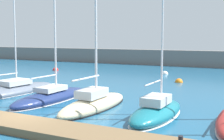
{
  "coord_description": "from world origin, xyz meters",
  "views": [
    {
      "loc": [
        12.23,
        -13.1,
        4.8
      ],
      "look_at": [
        2.15,
        6.79,
        2.41
      ],
      "focal_mm": 49.15,
      "sensor_mm": 36.0,
      "label": 1
    }
  ],
  "objects_px": {
    "sailboat_slate_third": "(11,90)",
    "mooring_buoy_orange": "(179,82)",
    "sailboat_navy_fourth": "(51,96)",
    "mooring_buoy_white": "(165,74)",
    "mooring_buoy_red": "(56,70)",
    "sailboat_teal_sixth": "(157,111)",
    "sailboat_sand_fifth": "(94,103)"
  },
  "relations": [
    {
      "from": "sailboat_slate_third",
      "to": "sailboat_teal_sixth",
      "type": "height_order",
      "value": "sailboat_slate_third"
    },
    {
      "from": "sailboat_sand_fifth",
      "to": "mooring_buoy_white",
      "type": "height_order",
      "value": "sailboat_sand_fifth"
    },
    {
      "from": "sailboat_sand_fifth",
      "to": "mooring_buoy_red",
      "type": "relative_size",
      "value": 17.4
    },
    {
      "from": "mooring_buoy_red",
      "to": "mooring_buoy_white",
      "type": "height_order",
      "value": "mooring_buoy_red"
    },
    {
      "from": "sailboat_slate_third",
      "to": "mooring_buoy_red",
      "type": "xyz_separation_m",
      "value": [
        -7.98,
        16.66,
        -0.3
      ]
    },
    {
      "from": "mooring_buoy_red",
      "to": "mooring_buoy_orange",
      "type": "distance_m",
      "value": 19.46
    },
    {
      "from": "sailboat_slate_third",
      "to": "sailboat_navy_fourth",
      "type": "distance_m",
      "value": 5.03
    },
    {
      "from": "sailboat_navy_fourth",
      "to": "mooring_buoy_orange",
      "type": "distance_m",
      "value": 15.15
    },
    {
      "from": "sailboat_navy_fourth",
      "to": "mooring_buoy_white",
      "type": "height_order",
      "value": "sailboat_navy_fourth"
    },
    {
      "from": "sailboat_slate_third",
      "to": "mooring_buoy_white",
      "type": "height_order",
      "value": "sailboat_slate_third"
    },
    {
      "from": "sailboat_slate_third",
      "to": "mooring_buoy_white",
      "type": "bearing_deg",
      "value": -16.24
    },
    {
      "from": "sailboat_navy_fourth",
      "to": "mooring_buoy_red",
      "type": "bearing_deg",
      "value": 37.87
    },
    {
      "from": "sailboat_teal_sixth",
      "to": "sailboat_slate_third",
      "type": "bearing_deg",
      "value": 83.35
    },
    {
      "from": "sailboat_slate_third",
      "to": "sailboat_navy_fourth",
      "type": "xyz_separation_m",
      "value": [
        4.96,
        -0.84,
        0.05
      ]
    },
    {
      "from": "mooring_buoy_white",
      "to": "sailboat_teal_sixth",
      "type": "bearing_deg",
      "value": -74.18
    },
    {
      "from": "sailboat_sand_fifth",
      "to": "sailboat_teal_sixth",
      "type": "bearing_deg",
      "value": -93.4
    },
    {
      "from": "sailboat_navy_fourth",
      "to": "sailboat_sand_fifth",
      "type": "height_order",
      "value": "sailboat_sand_fifth"
    },
    {
      "from": "sailboat_sand_fifth",
      "to": "mooring_buoy_orange",
      "type": "bearing_deg",
      "value": -6.71
    },
    {
      "from": "sailboat_teal_sixth",
      "to": "mooring_buoy_orange",
      "type": "bearing_deg",
      "value": 10.98
    },
    {
      "from": "sailboat_navy_fourth",
      "to": "mooring_buoy_orange",
      "type": "bearing_deg",
      "value": -22.66
    },
    {
      "from": "sailboat_navy_fourth",
      "to": "sailboat_slate_third",
      "type": "bearing_deg",
      "value": 81.77
    },
    {
      "from": "sailboat_navy_fourth",
      "to": "mooring_buoy_orange",
      "type": "relative_size",
      "value": 14.99
    },
    {
      "from": "sailboat_navy_fourth",
      "to": "sailboat_teal_sixth",
      "type": "xyz_separation_m",
      "value": [
        8.7,
        -1.08,
        0.02
      ]
    },
    {
      "from": "sailboat_sand_fifth",
      "to": "mooring_buoy_red",
      "type": "distance_m",
      "value": 25.0
    },
    {
      "from": "mooring_buoy_orange",
      "to": "mooring_buoy_red",
      "type": "bearing_deg",
      "value": 169.13
    },
    {
      "from": "sailboat_sand_fifth",
      "to": "sailboat_teal_sixth",
      "type": "height_order",
      "value": "sailboat_sand_fifth"
    },
    {
      "from": "mooring_buoy_red",
      "to": "sailboat_slate_third",
      "type": "bearing_deg",
      "value": -64.41
    },
    {
      "from": "sailboat_teal_sixth",
      "to": "mooring_buoy_white",
      "type": "height_order",
      "value": "sailboat_teal_sixth"
    },
    {
      "from": "mooring_buoy_orange",
      "to": "sailboat_teal_sixth",
      "type": "bearing_deg",
      "value": -80.37
    },
    {
      "from": "sailboat_slate_third",
      "to": "mooring_buoy_orange",
      "type": "relative_size",
      "value": 25.43
    },
    {
      "from": "mooring_buoy_white",
      "to": "mooring_buoy_red",
      "type": "bearing_deg",
      "value": -169.92
    },
    {
      "from": "sailboat_slate_third",
      "to": "sailboat_navy_fourth",
      "type": "height_order",
      "value": "sailboat_slate_third"
    }
  ]
}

